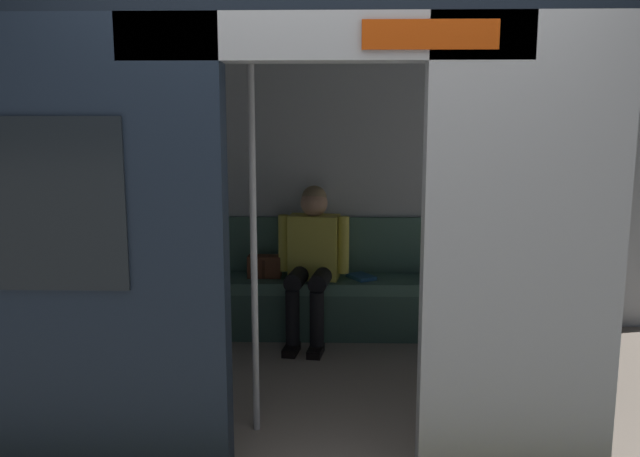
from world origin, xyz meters
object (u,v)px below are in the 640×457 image
at_px(handbag, 265,266).
at_px(grab_pole_door, 254,242).
at_px(person_seated, 312,253).
at_px(train_car, 319,156).
at_px(book, 361,277).
at_px(bench_seat, 329,293).

bearing_deg(handbag, grab_pole_door, 94.65).
relative_size(person_seated, grab_pole_door, 0.56).
bearing_deg(train_car, book, -107.36).
height_order(bench_seat, person_seated, person_seated).
xyz_separation_m(train_car, person_seated, (0.08, -0.88, -0.79)).
distance_m(bench_seat, book, 0.28).
xyz_separation_m(train_car, book, (-0.30, -0.97, -0.99)).
relative_size(handbag, grab_pole_door, 0.12).
distance_m(train_car, bench_seat, 1.45).
bearing_deg(grab_pole_door, handbag, -85.35).
distance_m(person_seated, book, 0.44).
xyz_separation_m(bench_seat, person_seated, (0.13, 0.05, 0.33)).
bearing_deg(train_car, bench_seat, -93.19).
bearing_deg(person_seated, bench_seat, -158.24).
relative_size(train_car, grab_pole_door, 3.04).
xyz_separation_m(person_seated, grab_pole_door, (0.25, 1.51, 0.37)).
bearing_deg(train_car, handbag, -65.53).
height_order(handbag, grab_pole_door, grab_pole_door).
relative_size(book, grab_pole_door, 0.10).
height_order(train_car, handbag, train_car).
height_order(person_seated, book, person_seated).
relative_size(bench_seat, grab_pole_door, 1.15).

